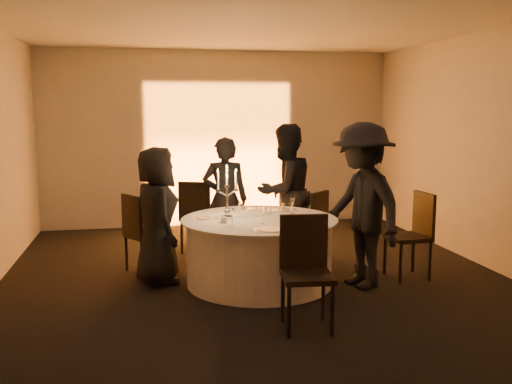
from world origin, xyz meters
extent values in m
plane|color=black|center=(0.00, 0.00, 0.00)|extent=(7.00, 7.00, 0.00)
plane|color=silver|center=(0.00, 0.00, 3.00)|extent=(7.00, 7.00, 0.00)
plane|color=beige|center=(0.00, 3.50, 1.50)|extent=(7.00, 0.00, 7.00)
plane|color=beige|center=(0.00, -3.50, 1.50)|extent=(7.00, 0.00, 7.00)
plane|color=beige|center=(3.00, 0.00, 1.50)|extent=(0.00, 7.00, 7.00)
cube|color=black|center=(0.00, 3.20, 0.05)|extent=(0.25, 0.12, 0.10)
cylinder|color=black|center=(0.00, 0.00, 0.01)|extent=(0.60, 0.60, 0.03)
cylinder|color=black|center=(0.00, 0.00, 0.38)|extent=(0.20, 0.20, 0.75)
cylinder|color=white|center=(0.00, 0.00, 0.38)|extent=(1.68, 1.68, 0.75)
cylinder|color=white|center=(0.00, 0.00, 0.76)|extent=(1.80, 1.80, 0.02)
cube|color=black|center=(-1.28, 0.76, 0.47)|extent=(0.59, 0.59, 0.05)
cube|color=black|center=(-1.45, 0.66, 0.74)|extent=(0.25, 0.39, 0.49)
cylinder|color=black|center=(-1.03, 0.69, 0.23)|extent=(0.04, 0.04, 0.46)
cylinder|color=black|center=(-1.21, 1.01, 0.23)|extent=(0.04, 0.04, 0.46)
cylinder|color=black|center=(-1.34, 0.51, 0.23)|extent=(0.04, 0.04, 0.46)
cylinder|color=black|center=(-1.53, 0.82, 0.23)|extent=(0.04, 0.04, 0.46)
cube|color=black|center=(-0.55, 1.69, 0.49)|extent=(0.56, 0.56, 0.05)
cube|color=black|center=(-0.61, 1.50, 0.77)|extent=(0.44, 0.18, 0.51)
cylinder|color=black|center=(-0.31, 1.81, 0.24)|extent=(0.04, 0.04, 0.48)
cylinder|color=black|center=(-0.67, 1.93, 0.24)|extent=(0.04, 0.04, 0.48)
cylinder|color=black|center=(-0.43, 1.45, 0.24)|extent=(0.04, 0.04, 0.48)
cylinder|color=black|center=(-0.79, 1.57, 0.24)|extent=(0.04, 0.04, 0.48)
cube|color=black|center=(0.89, 1.02, 0.44)|extent=(0.57, 0.57, 0.05)
cube|color=black|center=(1.01, 0.88, 0.69)|extent=(0.33, 0.30, 0.46)
cylinder|color=black|center=(0.90, 1.27, 0.22)|extent=(0.04, 0.04, 0.43)
cylinder|color=black|center=(0.64, 1.04, 0.22)|extent=(0.04, 0.04, 0.43)
cylinder|color=black|center=(1.13, 1.00, 0.22)|extent=(0.04, 0.04, 0.43)
cylinder|color=black|center=(0.87, 0.78, 0.22)|extent=(0.04, 0.04, 0.43)
cube|color=black|center=(1.79, -0.11, 0.49)|extent=(0.48, 0.48, 0.05)
cube|color=black|center=(2.00, -0.10, 0.77)|extent=(0.07, 0.45, 0.51)
cylinder|color=black|center=(1.59, 0.07, 0.24)|extent=(0.04, 0.04, 0.48)
cylinder|color=black|center=(1.61, -0.32, 0.24)|extent=(0.04, 0.04, 0.48)
cylinder|color=black|center=(1.98, 0.09, 0.24)|extent=(0.04, 0.04, 0.48)
cylinder|color=black|center=(2.00, -0.29, 0.24)|extent=(0.04, 0.04, 0.48)
cube|color=black|center=(0.15, -1.44, 0.50)|extent=(0.50, 0.50, 0.05)
cube|color=black|center=(0.17, -1.24, 0.78)|extent=(0.46, 0.09, 0.52)
cylinder|color=black|center=(-0.06, -1.61, 0.24)|extent=(0.04, 0.04, 0.49)
cylinder|color=black|center=(0.32, -1.66, 0.24)|extent=(0.04, 0.04, 0.49)
cylinder|color=black|center=(-0.02, -1.23, 0.24)|extent=(0.04, 0.04, 0.49)
cylinder|color=black|center=(0.37, -1.27, 0.24)|extent=(0.04, 0.04, 0.49)
imported|color=black|center=(-1.16, 0.26, 0.80)|extent=(0.67, 0.87, 1.59)
imported|color=black|center=(-0.24, 1.10, 0.83)|extent=(0.67, 0.52, 1.66)
imported|color=black|center=(0.58, 1.09, 0.91)|extent=(1.11, 1.02, 1.82)
imported|color=black|center=(1.12, -0.32, 0.94)|extent=(1.00, 1.35, 1.87)
cylinder|color=white|center=(-0.58, 0.13, 0.78)|extent=(0.26, 0.26, 0.01)
cube|color=silver|center=(-0.75, 0.13, 0.78)|extent=(0.01, 0.17, 0.01)
cube|color=silver|center=(-0.41, 0.13, 0.78)|extent=(0.02, 0.17, 0.01)
cylinder|color=white|center=(-0.04, 0.61, 0.78)|extent=(0.25, 0.25, 0.01)
cube|color=silver|center=(-0.21, 0.61, 0.78)|extent=(0.02, 0.17, 0.01)
cube|color=silver|center=(0.13, 0.61, 0.78)|extent=(0.02, 0.17, 0.01)
cylinder|color=white|center=(0.37, 0.44, 0.78)|extent=(0.26, 0.26, 0.01)
cube|color=silver|center=(0.20, 0.44, 0.78)|extent=(0.02, 0.17, 0.01)
cube|color=silver|center=(0.54, 0.44, 0.78)|extent=(0.01, 0.17, 0.01)
sphere|color=orange|center=(0.37, 0.44, 0.82)|extent=(0.07, 0.07, 0.07)
cylinder|color=white|center=(0.57, -0.07, 0.78)|extent=(0.25, 0.25, 0.01)
cube|color=silver|center=(0.40, -0.07, 0.78)|extent=(0.02, 0.17, 0.01)
cube|color=silver|center=(0.74, -0.07, 0.78)|extent=(0.01, 0.17, 0.01)
cylinder|color=white|center=(-0.01, -0.62, 0.78)|extent=(0.30, 0.30, 0.01)
cube|color=silver|center=(-0.18, -0.62, 0.78)|extent=(0.02, 0.17, 0.01)
cube|color=silver|center=(0.16, -0.62, 0.78)|extent=(0.02, 0.17, 0.01)
cylinder|color=white|center=(-0.44, -0.15, 0.77)|extent=(0.11, 0.11, 0.01)
cylinder|color=white|center=(-0.44, -0.15, 0.81)|extent=(0.07, 0.07, 0.06)
cylinder|color=silver|center=(-0.35, 0.13, 0.78)|extent=(0.12, 0.12, 0.02)
sphere|color=silver|center=(-0.35, 0.13, 0.84)|extent=(0.07, 0.07, 0.07)
cylinder|color=silver|center=(-0.35, 0.13, 0.96)|extent=(0.02, 0.02, 0.33)
cylinder|color=silver|center=(-0.35, 0.13, 1.14)|extent=(0.05, 0.05, 0.03)
cylinder|color=white|center=(-0.35, 0.13, 1.25)|extent=(0.02, 0.02, 0.21)
cone|color=#FAA72D|center=(-0.35, 0.13, 1.37)|extent=(0.02, 0.02, 0.03)
cylinder|color=silver|center=(-0.41, 0.13, 1.06)|extent=(0.12, 0.02, 0.08)
cylinder|color=silver|center=(-0.46, 0.13, 1.09)|extent=(0.05, 0.05, 0.03)
cylinder|color=white|center=(-0.46, 0.13, 1.20)|extent=(0.02, 0.02, 0.21)
cone|color=#FAA72D|center=(-0.46, 0.13, 1.33)|extent=(0.02, 0.02, 0.03)
cylinder|color=silver|center=(-0.30, 0.13, 1.06)|extent=(0.12, 0.02, 0.08)
cylinder|color=silver|center=(-0.25, 0.13, 1.09)|extent=(0.05, 0.05, 0.03)
cylinder|color=white|center=(-0.25, 0.13, 1.20)|extent=(0.02, 0.02, 0.21)
cone|color=#FAA72D|center=(-0.25, 0.13, 1.33)|extent=(0.02, 0.02, 0.03)
cylinder|color=silver|center=(-0.23, 0.00, 0.77)|extent=(0.06, 0.06, 0.01)
cylinder|color=silver|center=(-0.23, 0.00, 0.83)|extent=(0.01, 0.01, 0.10)
cone|color=silver|center=(-0.23, 0.00, 0.92)|extent=(0.07, 0.07, 0.09)
cylinder|color=silver|center=(-0.02, -0.29, 0.77)|extent=(0.06, 0.06, 0.01)
cylinder|color=silver|center=(-0.02, -0.29, 0.83)|extent=(0.01, 0.01, 0.10)
cone|color=silver|center=(-0.02, -0.29, 0.92)|extent=(0.07, 0.07, 0.09)
cylinder|color=silver|center=(0.23, -0.13, 0.77)|extent=(0.06, 0.06, 0.01)
cylinder|color=silver|center=(0.23, -0.13, 0.83)|extent=(0.01, 0.01, 0.10)
cone|color=silver|center=(0.23, -0.13, 0.92)|extent=(0.07, 0.07, 0.09)
cylinder|color=silver|center=(0.34, -0.12, 0.77)|extent=(0.06, 0.06, 0.01)
cylinder|color=silver|center=(0.34, -0.12, 0.83)|extent=(0.01, 0.01, 0.10)
cone|color=silver|center=(0.34, -0.12, 0.92)|extent=(0.07, 0.07, 0.09)
cylinder|color=silver|center=(0.45, 0.22, 0.77)|extent=(0.06, 0.06, 0.01)
cylinder|color=silver|center=(0.45, 0.22, 0.83)|extent=(0.01, 0.01, 0.10)
cone|color=silver|center=(0.45, 0.22, 0.92)|extent=(0.07, 0.07, 0.09)
cylinder|color=silver|center=(-0.40, -0.38, 0.82)|extent=(0.07, 0.07, 0.09)
cylinder|color=silver|center=(0.17, 0.25, 0.82)|extent=(0.07, 0.07, 0.09)
camera|label=1|loc=(-1.30, -6.30, 2.03)|focal=40.00mm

